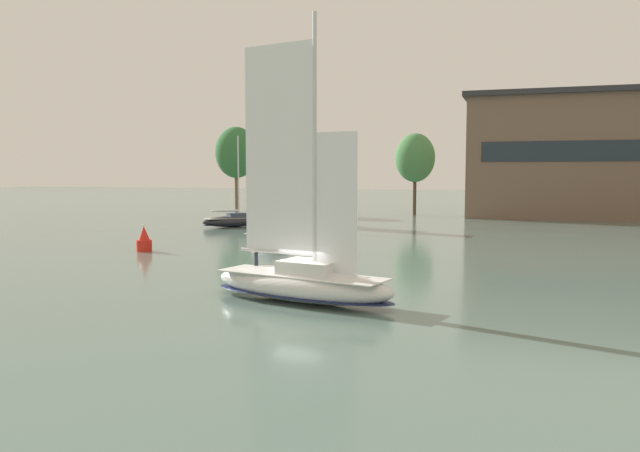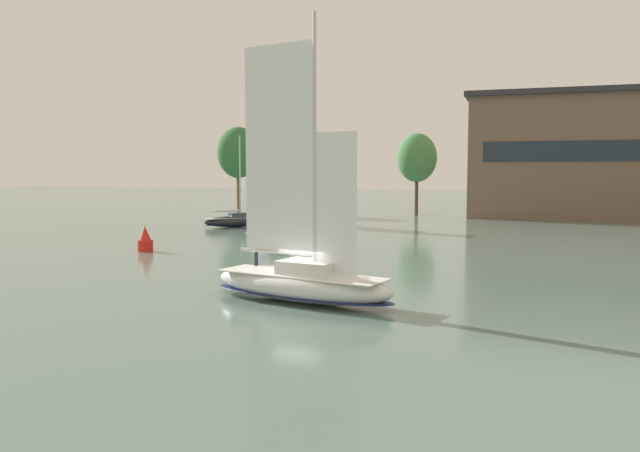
{
  "view_description": "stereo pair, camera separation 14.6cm",
  "coord_description": "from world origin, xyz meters",
  "px_view_note": "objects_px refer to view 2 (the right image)",
  "views": [
    {
      "loc": [
        10.03,
        -28.11,
        6.25
      ],
      "look_at": [
        0.0,
        3.0,
        3.44
      ],
      "focal_mm": 35.0,
      "sensor_mm": 36.0,
      "label": 1
    },
    {
      "loc": [
        10.17,
        -28.07,
        6.25
      ],
      "look_at": [
        0.0,
        3.0,
        3.44
      ],
      "focal_mm": 35.0,
      "sensor_mm": 36.0,
      "label": 2
    }
  ],
  "objects_px": {
    "sailboat_moored_near_marina": "(342,222)",
    "sailboat_moored_mid_channel": "(236,221)",
    "tree_shore_left": "(238,153)",
    "tree_shore_center": "(417,158)",
    "channel_buoy": "(145,240)",
    "sailboat_main": "(301,280)",
    "sailboat_moored_far_slip": "(268,238)"
  },
  "relations": [
    {
      "from": "sailboat_moored_near_marina",
      "to": "sailboat_main",
      "type": "bearing_deg",
      "value": -76.73
    },
    {
      "from": "tree_shore_left",
      "to": "sailboat_moored_near_marina",
      "type": "xyz_separation_m",
      "value": [
        22.92,
        -20.89,
        -8.64
      ]
    },
    {
      "from": "tree_shore_left",
      "to": "sailboat_moored_mid_channel",
      "type": "bearing_deg",
      "value": -65.21
    },
    {
      "from": "sailboat_moored_far_slip",
      "to": "sailboat_moored_near_marina",
      "type": "bearing_deg",
      "value": 85.47
    },
    {
      "from": "sailboat_moored_far_slip",
      "to": "tree_shore_center",
      "type": "bearing_deg",
      "value": 81.94
    },
    {
      "from": "sailboat_moored_near_marina",
      "to": "tree_shore_center",
      "type": "bearing_deg",
      "value": 79.28
    },
    {
      "from": "tree_shore_left",
      "to": "sailboat_moored_near_marina",
      "type": "relative_size",
      "value": 1.66
    },
    {
      "from": "sailboat_main",
      "to": "sailboat_moored_near_marina",
      "type": "distance_m",
      "value": 40.86
    },
    {
      "from": "tree_shore_center",
      "to": "sailboat_main",
      "type": "xyz_separation_m",
      "value": [
        4.88,
        -63.55,
        -7.32
      ]
    },
    {
      "from": "sailboat_main",
      "to": "sailboat_moored_far_slip",
      "type": "relative_size",
      "value": 1.63
    },
    {
      "from": "channel_buoy",
      "to": "sailboat_moored_far_slip",
      "type": "bearing_deg",
      "value": 43.4
    },
    {
      "from": "tree_shore_left",
      "to": "sailboat_main",
      "type": "distance_m",
      "value": 69.22
    },
    {
      "from": "sailboat_moored_near_marina",
      "to": "sailboat_moored_far_slip",
      "type": "distance_m",
      "value": 18.23
    },
    {
      "from": "sailboat_moored_near_marina",
      "to": "channel_buoy",
      "type": "xyz_separation_m",
      "value": [
        -9.02,
        -25.34,
        0.17
      ]
    },
    {
      "from": "sailboat_main",
      "to": "sailboat_moored_far_slip",
      "type": "xyz_separation_m",
      "value": [
        -10.82,
        21.6,
        -0.51
      ]
    },
    {
      "from": "sailboat_moored_mid_channel",
      "to": "channel_buoy",
      "type": "bearing_deg",
      "value": -82.35
    },
    {
      "from": "sailboat_main",
      "to": "sailboat_moored_mid_channel",
      "type": "bearing_deg",
      "value": 119.99
    },
    {
      "from": "tree_shore_left",
      "to": "sailboat_moored_far_slip",
      "type": "xyz_separation_m",
      "value": [
        21.48,
        -39.06,
        -8.77
      ]
    },
    {
      "from": "tree_shore_center",
      "to": "sailboat_moored_near_marina",
      "type": "xyz_separation_m",
      "value": [
        -4.5,
        -23.78,
        -7.7
      ]
    },
    {
      "from": "sailboat_moored_far_slip",
      "to": "sailboat_main",
      "type": "bearing_deg",
      "value": -63.39
    },
    {
      "from": "sailboat_main",
      "to": "channel_buoy",
      "type": "relative_size",
      "value": 6.27
    },
    {
      "from": "tree_shore_center",
      "to": "sailboat_moored_mid_channel",
      "type": "bearing_deg",
      "value": -122.14
    },
    {
      "from": "sailboat_moored_mid_channel",
      "to": "tree_shore_left",
      "type": "bearing_deg",
      "value": 114.79
    },
    {
      "from": "sailboat_moored_near_marina",
      "to": "sailboat_moored_far_slip",
      "type": "bearing_deg",
      "value": -94.53
    },
    {
      "from": "tree_shore_center",
      "to": "sailboat_moored_near_marina",
      "type": "bearing_deg",
      "value": -100.72
    },
    {
      "from": "tree_shore_left",
      "to": "tree_shore_center",
      "type": "relative_size",
      "value": 1.11
    },
    {
      "from": "sailboat_main",
      "to": "sailboat_moored_mid_channel",
      "type": "relative_size",
      "value": 1.3
    },
    {
      "from": "tree_shore_left",
      "to": "tree_shore_center",
      "type": "xyz_separation_m",
      "value": [
        27.42,
        2.89,
        -0.94
      ]
    },
    {
      "from": "sailboat_moored_near_marina",
      "to": "sailboat_moored_mid_channel",
      "type": "distance_m",
      "value": 12.35
    },
    {
      "from": "tree_shore_left",
      "to": "sailboat_moored_near_marina",
      "type": "distance_m",
      "value": 32.19
    },
    {
      "from": "tree_shore_center",
      "to": "sailboat_main",
      "type": "distance_m",
      "value": 64.15
    },
    {
      "from": "sailboat_main",
      "to": "tree_shore_center",
      "type": "bearing_deg",
      "value": 94.39
    }
  ]
}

